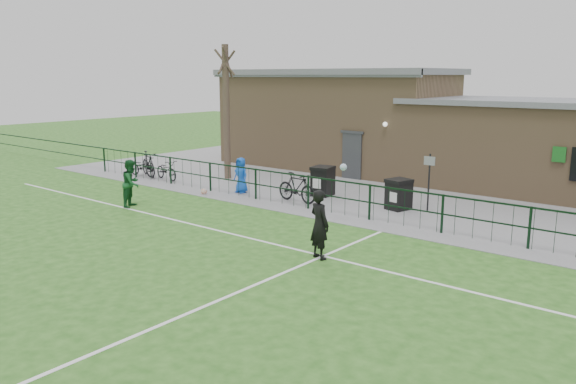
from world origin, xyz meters
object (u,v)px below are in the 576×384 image
Objects in this scene: wheelie_bin_right at (399,195)px; ball_ground at (204,191)px; bicycle_a at (143,167)px; bicycle_d at (297,188)px; sign_post at (429,182)px; bicycle_b at (148,164)px; bare_tree at (226,113)px; bicycle_c at (167,170)px; spectator_child at (241,175)px; wheelie_bin_left at (323,182)px; outfield_player at (132,183)px.

wheelie_bin_right is 4.11× the size of ball_ground.
bicycle_d reaches higher than bicycle_a.
sign_post reaches higher than bicycle_b.
bicycle_d is at bearing -19.21° from bare_tree.
ball_ground is at bearing -96.52° from bicycle_c.
sign_post is 1.18× the size of bicycle_c.
sign_post is 4.77m from bicycle_d.
sign_post is (9.93, -0.12, -1.98)m from bare_tree.
bicycle_b is 1.37× the size of spectator_child.
bare_tree is 3.00× the size of sign_post.
bicycle_c is at bearing -170.99° from sign_post.
spectator_child is (6.19, 0.16, 0.27)m from bicycle_a.
bicycle_b is (0.26, 0.13, 0.14)m from bicycle_a.
wheelie_bin_left is 7.24m from outfield_player.
outfield_player reaches higher than ball_ground.
bare_tree is 4.60m from ball_ground.
spectator_child is (-7.21, -1.85, -0.29)m from sign_post.
wheelie_bin_right is 0.59× the size of bicycle_c.
bicycle_c is at bearing -158.01° from wheelie_bin_right.
bicycle_a reaches higher than bicycle_c.
wheelie_bin_right is (3.44, -0.25, -0.03)m from wheelie_bin_left.
bicycle_c is at bearing -175.92° from spectator_child.
bicycle_a is (-13.40, -2.01, -0.56)m from sign_post.
ball_ground is (4.97, -1.12, -0.49)m from bicycle_b.
spectator_child is at bearing -35.87° from bare_tree.
wheelie_bin_right is 0.50× the size of sign_post.
sign_post is (0.88, 0.48, 0.50)m from wheelie_bin_right.
wheelie_bin_right is 11.03m from bicycle_c.
bicycle_c is 6.95× the size of ball_ground.
bicycle_c is (-10.94, -1.40, -0.06)m from wheelie_bin_right.
spectator_child is 5.87× the size of ball_ground.
bicycle_a is 6.20m from spectator_child.
bare_tree is 4.06m from spectator_child.
wheelie_bin_left is 0.53× the size of sign_post.
bicycle_b is 1.16× the size of bicycle_c.
bicycle_d is (7.43, 0.07, 0.11)m from bicycle_c.
sign_post is at bearing -82.27° from outfield_player.
outfield_player is (4.75, -4.02, 0.39)m from bicycle_a.
bicycle_c is at bearing 95.46° from bicycle_d.
wheelie_bin_left is at bearing 33.11° from spectator_child.
bare_tree is 5.63× the size of wheelie_bin_left.
wheelie_bin_left is 4.36m from sign_post.
sign_post is 1.02× the size of bicycle_b.
spectator_child reaches higher than bicycle_c.
bicycle_d is at bearing -157.65° from sign_post.
bare_tree is 3.51× the size of outfield_player.
spectator_child is 1.61m from ball_ground.
sign_post reaches higher than ball_ground.
bicycle_c is 0.99× the size of outfield_player.
ball_ground is at bearing 112.41° from bicycle_d.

